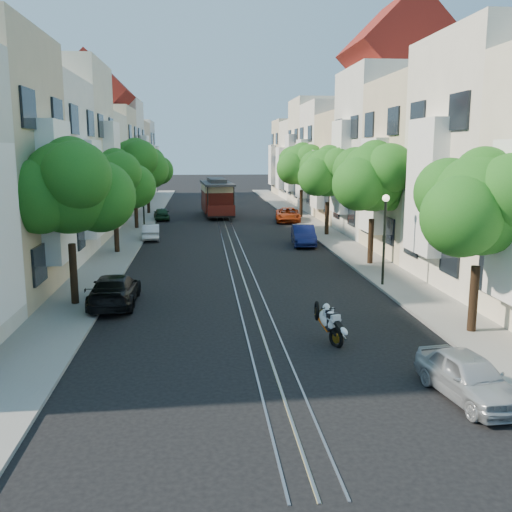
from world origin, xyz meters
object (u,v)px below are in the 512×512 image
object	(u,v)px
parked_car_w_near	(115,290)
tree_w_a	(70,189)
tree_e_c	(329,173)
parked_car_w_mid	(151,232)
parked_car_e_far	(288,215)
tree_e_b	(374,179)
parked_car_e_mid	(303,235)
tree_w_b	(115,182)
tree_w_d	(148,167)
parked_car_e_near	(469,377)
tree_e_d	(302,165)
lamp_west	(143,197)
cable_car	(217,196)
lamp_east	(385,226)
tree_e_a	(482,207)
tree_w_c	(135,165)
sportbike_rider	(328,321)
parked_car_w_far	(162,214)

from	to	relation	value
parked_car_w_near	tree_w_a	bearing A→B (deg)	-1.99
tree_e_c	parked_car_w_mid	world-z (taller)	tree_e_c
tree_w_a	parked_car_e_far	xyz separation A→B (m)	(12.74, 26.51, -4.10)
tree_e_b	parked_car_e_mid	bearing A→B (deg)	109.85
tree_w_b	tree_w_d	xyz separation A→B (m)	(0.00, 22.00, 0.20)
tree_w_d	parked_car_e_near	bearing A→B (deg)	-74.97
tree_e_d	lamp_west	size ratio (longest dim) A/B	1.65
lamp_west	cable_car	size ratio (longest dim) A/B	0.48
tree_e_d	tree_e_c	bearing A→B (deg)	-90.00
cable_car	parked_car_w_mid	distance (m)	15.19
lamp_east	parked_car_w_near	world-z (taller)	lamp_east
tree_w_a	parked_car_e_far	world-z (taller)	tree_w_a
cable_car	parked_car_e_near	size ratio (longest dim) A/B	2.49
tree_e_a	tree_e_d	xyz separation A→B (m)	(0.00, 34.00, 0.47)
parked_car_w_near	cable_car	bearing A→B (deg)	-99.48
tree_e_d	parked_car_w_mid	size ratio (longest dim) A/B	2.04
parked_car_e_mid	tree_e_b	bearing A→B (deg)	-65.34
tree_w_c	tree_e_b	bearing A→B (deg)	-48.01
tree_w_a	parked_car_w_mid	bearing A→B (deg)	84.96
tree_e_d	tree_w_c	bearing A→B (deg)	-157.38
parked_car_e_near	parked_car_w_mid	size ratio (longest dim) A/B	1.04
tree_e_b	lamp_east	world-z (taller)	tree_e_b
tree_w_a	tree_w_d	world-z (taller)	tree_w_a
tree_e_a	lamp_east	xyz separation A→B (m)	(-0.96, 7.02, -1.55)
tree_e_a	tree_w_d	bearing A→B (deg)	110.27
parked_car_e_mid	parked_car_e_far	xyz separation A→B (m)	(0.87, 12.51, -0.04)
tree_w_b	parked_car_e_mid	distance (m)	12.60
lamp_west	parked_car_e_near	distance (m)	32.02
sportbike_rider	cable_car	xyz separation A→B (m)	(-2.57, 37.07, 1.21)
tree_e_d	parked_car_w_mid	distance (m)	17.82
tree_w_a	parked_car_e_far	distance (m)	29.70
sportbike_rider	parked_car_w_mid	distance (m)	24.08
lamp_west	cable_car	bearing A→B (deg)	63.56
parked_car_e_mid	parked_car_w_near	size ratio (longest dim) A/B	0.91
tree_e_a	parked_car_e_near	bearing A→B (deg)	-117.49
tree_w_d	parked_car_w_near	world-z (taller)	tree_w_d
tree_w_b	parked_car_e_near	size ratio (longest dim) A/B	1.79
tree_e_a	tree_e_d	bearing A→B (deg)	90.00
tree_e_a	tree_w_b	world-z (taller)	same
tree_e_b	tree_e_c	distance (m)	11.00
tree_w_a	lamp_west	world-z (taller)	tree_w_a
parked_car_w_mid	parked_car_w_far	world-z (taller)	parked_car_w_far
tree_e_b	parked_car_e_near	world-z (taller)	tree_e_b
tree_e_d	lamp_west	bearing A→B (deg)	-146.50
tree_e_a	parked_car_w_mid	xyz separation A→B (m)	(-12.86, 22.44, -3.85)
tree_e_a	lamp_west	bearing A→B (deg)	118.45
tree_e_b	tree_e_d	size ratio (longest dim) A/B	0.98
tree_w_c	tree_w_d	size ratio (longest dim) A/B	1.09
parked_car_w_near	tree_w_d	bearing A→B (deg)	-87.76
tree_e_b	lamp_west	xyz separation A→B (m)	(-13.56, 13.02, -1.89)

